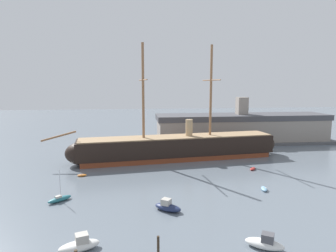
% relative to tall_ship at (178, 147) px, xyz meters
% --- Properties ---
extents(tall_ship, '(58.77, 13.68, 28.30)m').
position_rel_tall_ship_xyz_m(tall_ship, '(0.00, 0.00, 0.00)').
color(tall_ship, brown).
rests_on(tall_ship, ground).
extents(motorboat_foreground_left, '(4.92, 3.20, 1.92)m').
position_rel_tall_ship_xyz_m(motorboat_foreground_left, '(-17.11, -38.89, -2.36)').
color(motorboat_foreground_left, silver).
rests_on(motorboat_foreground_left, ground).
extents(motorboat_foreground_right, '(4.69, 3.85, 1.84)m').
position_rel_tall_ship_xyz_m(motorboat_foreground_right, '(3.96, -40.95, -2.39)').
color(motorboat_foreground_right, silver).
rests_on(motorboat_foreground_right, ground).
extents(motorboat_near_centre, '(4.50, 3.91, 1.79)m').
position_rel_tall_ship_xyz_m(motorboat_near_centre, '(-5.99, -29.67, -2.41)').
color(motorboat_near_centre, '#1E284C').
rests_on(motorboat_near_centre, ground).
extents(sailboat_mid_left, '(3.77, 3.48, 5.15)m').
position_rel_tall_ship_xyz_m(sailboat_mid_left, '(-22.86, -24.23, -2.60)').
color(sailboat_mid_left, '#236670').
rests_on(sailboat_mid_left, ground).
extents(dinghy_mid_right, '(1.56, 2.50, 0.55)m').
position_rel_tall_ship_xyz_m(dinghy_mid_right, '(12.02, -23.36, -2.76)').
color(dinghy_mid_right, '#7FB2D6').
rests_on(dinghy_mid_right, ground).
extents(dinghy_alongside_bow, '(1.97, 1.00, 0.45)m').
position_rel_tall_ship_xyz_m(dinghy_alongside_bow, '(-21.53, -11.47, -2.81)').
color(dinghy_alongside_bow, orange).
rests_on(dinghy_alongside_bow, ground).
extents(dinghy_alongside_stern, '(2.15, 2.19, 0.50)m').
position_rel_tall_ship_xyz_m(dinghy_alongside_stern, '(15.01, -11.25, -2.78)').
color(dinghy_alongside_stern, '#B22D28').
rests_on(dinghy_alongside_stern, ground).
extents(motorboat_far_right, '(2.90, 3.21, 1.29)m').
position_rel_tall_ship_xyz_m(motorboat_far_right, '(23.82, 1.59, -2.58)').
color(motorboat_far_right, silver).
rests_on(motorboat_far_right, ground).
extents(dinghy_distant_centre, '(2.38, 1.44, 0.52)m').
position_rel_tall_ship_xyz_m(dinghy_distant_centre, '(-1.03, 12.86, -2.77)').
color(dinghy_distant_centre, gold).
rests_on(dinghy_distant_centre, ground).
extents(mooring_piling_right_pair, '(0.29, 0.29, 2.24)m').
position_rel_tall_ship_xyz_m(mooring_piling_right_pair, '(-8.34, -40.89, -1.91)').
color(mooring_piling_right_pair, '#382B1E').
rests_on(mooring_piling_right_pair, ground).
extents(dockside_warehouse_right, '(59.20, 14.08, 14.56)m').
position_rel_tall_ship_xyz_m(dockside_warehouse_right, '(23.70, 18.58, 1.51)').
color(dockside_warehouse_right, '#565659').
rests_on(dockside_warehouse_right, ground).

